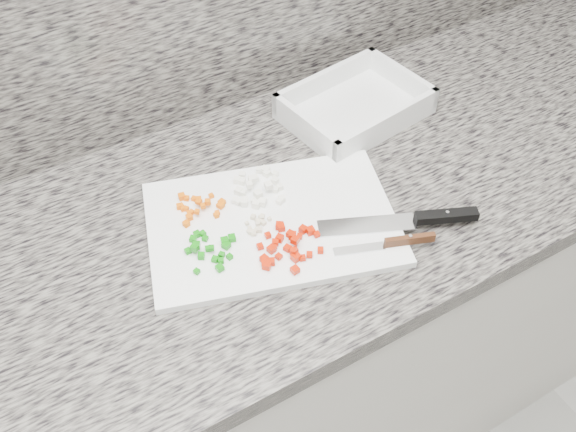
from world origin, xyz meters
The scene contains 11 objects.
cabinet centered at (0.00, 1.44, 0.43)m, with size 3.92×0.62×0.86m, color white.
countertop centered at (0.00, 1.44, 0.88)m, with size 3.96×0.64×0.04m, color #68645C.
cutting_board centered at (0.11, 1.39, 0.91)m, with size 0.42×0.28×0.01m, color white.
carrot_pile centered at (0.01, 1.48, 0.92)m, with size 0.09×0.08×0.02m.
onion_pile centered at (0.12, 1.47, 0.92)m, with size 0.11×0.11×0.02m.
green_pepper_pile centered at (-0.01, 1.38, 0.92)m, with size 0.09×0.10×0.02m.
red_pepper_pile centered at (0.10, 1.33, 0.92)m, with size 0.12×0.11×0.02m.
garlic_pile centered at (0.08, 1.39, 0.92)m, with size 0.05×0.04×0.01m.
chef_knife centered at (0.33, 1.27, 0.92)m, with size 0.26×0.14×0.02m.
paring_knife centered at (0.26, 1.24, 0.92)m, with size 0.16×0.07×0.02m.
tray centered at (0.41, 1.58, 0.92)m, with size 0.30×0.23×0.06m.
Camera 1 is at (-0.24, 0.74, 1.72)m, focal length 40.00 mm.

